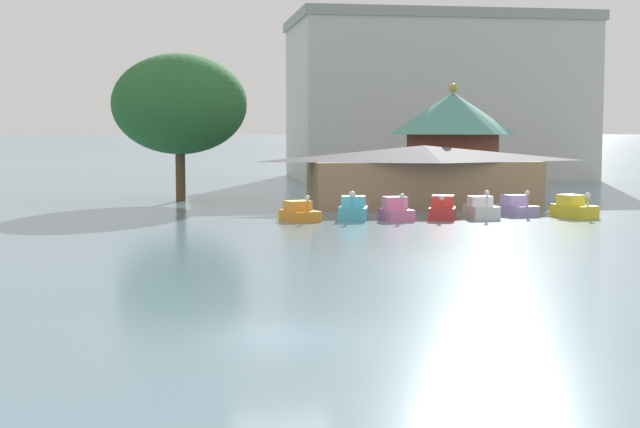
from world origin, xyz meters
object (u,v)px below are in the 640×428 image
at_px(pedal_boat_white, 481,209).
at_px(pedal_boat_lavender, 516,207).
at_px(green_roof_pavilion, 453,137).
at_px(boathouse, 424,175).
at_px(pedal_boat_orange, 300,213).
at_px(background_building_block, 435,98).
at_px(pedal_boat_yellow, 573,208).
at_px(pedal_boat_cyan, 353,210).
at_px(pedal_boat_pink, 396,211).
at_px(pedal_boat_red, 443,210).
at_px(shoreline_tree_mid, 180,104).

distance_m(pedal_boat_white, pedal_boat_lavender, 3.26).
distance_m(pedal_boat_white, green_roof_pavilion, 17.22).
bearing_deg(boathouse, pedal_boat_orange, -140.45).
distance_m(green_roof_pavilion, background_building_block, 29.08).
relative_size(pedal_boat_lavender, background_building_block, 0.10).
distance_m(pedal_boat_yellow, green_roof_pavilion, 17.42).
bearing_deg(pedal_boat_lavender, pedal_boat_cyan, -93.00).
xyz_separation_m(pedal_boat_white, pedal_boat_lavender, (2.80, 1.67, -0.04)).
bearing_deg(pedal_boat_yellow, background_building_block, 156.93).
xyz_separation_m(pedal_boat_white, green_roof_pavilion, (3.25, 16.40, 4.13)).
bearing_deg(pedal_boat_pink, pedal_boat_orange, -101.66).
bearing_deg(background_building_block, green_roof_pavilion, -103.34).
distance_m(pedal_boat_cyan, pedal_boat_lavender, 10.59).
bearing_deg(pedal_boat_orange, green_roof_pavilion, 121.59).
distance_m(pedal_boat_red, pedal_boat_lavender, 5.55).
relative_size(pedal_boat_lavender, boathouse, 0.19).
relative_size(pedal_boat_red, pedal_boat_yellow, 0.92).
relative_size(pedal_boat_cyan, pedal_boat_white, 1.11).
bearing_deg(pedal_boat_yellow, pedal_boat_white, -111.22).
height_order(pedal_boat_pink, shoreline_tree_mid, shoreline_tree_mid).
height_order(pedal_boat_cyan, pedal_boat_red, pedal_boat_cyan).
distance_m(pedal_boat_pink, background_building_block, 47.90).
xyz_separation_m(pedal_boat_lavender, shoreline_tree_mid, (-20.24, 14.61, 6.58)).
height_order(pedal_boat_red, shoreline_tree_mid, shoreline_tree_mid).
height_order(pedal_boat_lavender, boathouse, boathouse).
bearing_deg(shoreline_tree_mid, pedal_boat_cyan, -58.76).
height_order(pedal_boat_cyan, pedal_boat_white, pedal_boat_cyan).
distance_m(pedal_boat_orange, pedal_boat_red, 8.42).
bearing_deg(shoreline_tree_mid, background_building_block, 45.85).
relative_size(pedal_boat_pink, shoreline_tree_mid, 0.22).
bearing_deg(pedal_boat_lavender, pedal_boat_orange, -95.00).
relative_size(pedal_boat_yellow, green_roof_pavilion, 0.32).
height_order(boathouse, green_roof_pavilion, green_roof_pavilion).
bearing_deg(pedal_boat_yellow, boathouse, -158.38).
bearing_deg(green_roof_pavilion, pedal_boat_cyan, -124.05).
bearing_deg(background_building_block, pedal_boat_lavender, -99.42).
xyz_separation_m(pedal_boat_white, pedal_boat_yellow, (5.62, -0.35, 0.01)).
relative_size(pedal_boat_pink, pedal_boat_red, 0.85).
xyz_separation_m(pedal_boat_pink, pedal_boat_red, (2.83, 0.10, 0.01)).
height_order(pedal_boat_red, pedal_boat_white, pedal_boat_white).
height_order(pedal_boat_yellow, shoreline_tree_mid, shoreline_tree_mid).
xyz_separation_m(pedal_boat_orange, pedal_boat_white, (10.83, -0.25, 0.08)).
height_order(pedal_boat_cyan, boathouse, boathouse).
height_order(pedal_boat_cyan, background_building_block, background_building_block).
relative_size(pedal_boat_orange, green_roof_pavilion, 0.29).
height_order(pedal_boat_white, green_roof_pavilion, green_roof_pavilion).
height_order(pedal_boat_yellow, green_roof_pavilion, green_roof_pavilion).
relative_size(pedal_boat_cyan, green_roof_pavilion, 0.27).
bearing_deg(pedal_boat_white, boathouse, -170.61).
bearing_deg(pedal_boat_lavender, pedal_boat_white, -70.20).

